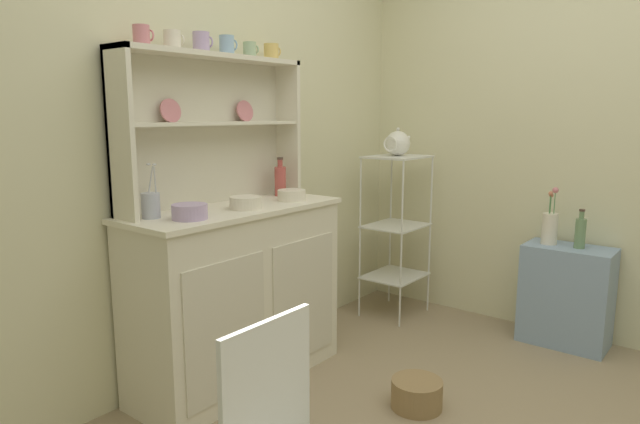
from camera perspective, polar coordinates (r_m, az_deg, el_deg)
The scene contains 21 objects.
wall_back at distance 2.92m, azimuth -11.41°, elevation 8.08°, with size 3.84×0.05×2.50m, color beige.
wall_right at distance 3.57m, azimuth 28.86°, elevation 7.36°, with size 0.05×3.84×2.50m, color beige.
hutch_cabinet at distance 2.83m, azimuth -8.45°, elevation -8.24°, with size 1.14×0.45×0.89m.
hutch_shelf_unit at distance 2.81m, azimuth -11.25°, elevation 9.37°, with size 1.06×0.18×0.73m.
bakers_rack at distance 3.71m, azimuth 7.78°, elevation -0.69°, with size 0.40×0.33×1.07m.
side_shelf_blue at distance 3.59m, azimuth 23.90°, elevation -7.84°, with size 0.28×0.48×0.59m, color #849EBC.
floor_basket at distance 2.73m, azimuth 9.88°, elevation -17.88°, with size 0.24×0.24×0.13m, color #93754C.
cup_rose_0 at distance 2.56m, azimuth -17.80°, elevation 16.84°, with size 0.08×0.07×0.08m.
cup_cream_1 at distance 2.65m, azimuth -14.89°, elevation 16.69°, with size 0.09×0.08×0.08m.
cup_lilac_2 at distance 2.75m, azimuth -12.05°, elevation 16.65°, with size 0.09×0.08×0.09m.
cup_sky_3 at distance 2.86m, azimuth -9.50°, elevation 16.49°, with size 0.09×0.07×0.09m.
cup_sage_4 at distance 2.96m, azimuth -7.19°, elevation 16.16°, with size 0.08×0.07×0.08m.
cup_gold_5 at distance 3.08m, azimuth -5.00°, elevation 16.03°, with size 0.09×0.08×0.08m.
bowl_mixing_large at distance 2.45m, azimuth -13.20°, elevation 0.03°, with size 0.15×0.15×0.06m, color #B79ECC.
bowl_floral_medium at distance 2.67m, azimuth -7.62°, elevation 0.95°, with size 0.15×0.15×0.06m, color silver.
bowl_cream_small at distance 2.90m, azimuth -2.92°, elevation 1.73°, with size 0.15×0.15×0.06m, color silver.
jam_bottle at distance 3.07m, azimuth -4.09°, elevation 3.29°, with size 0.06×0.06×0.21m.
utensil_jar at distance 2.51m, azimuth -16.94°, elevation 0.71°, with size 0.08×0.08×0.24m.
porcelain_teapot at distance 3.65m, azimuth 7.95°, elevation 6.97°, with size 0.25×0.16×0.18m.
flower_vase at distance 3.52m, azimuth 22.48°, elevation -1.42°, with size 0.09×0.09×0.34m.
oil_bottle at distance 3.48m, azimuth 25.11°, elevation -1.89°, with size 0.06×0.06×0.23m.
Camera 1 is at (-1.89, -0.60, 1.34)m, focal length 31.24 mm.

